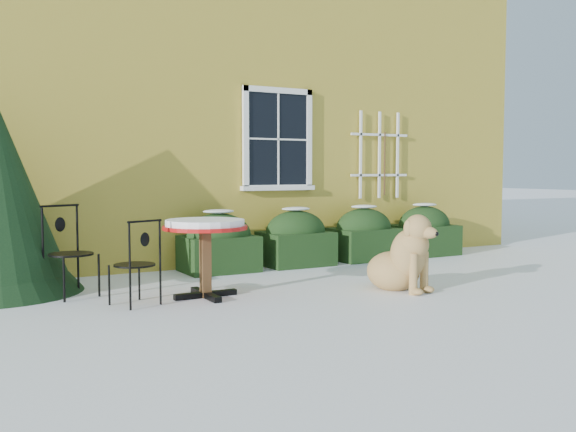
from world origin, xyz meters
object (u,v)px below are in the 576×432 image
patio_chair_far (69,251)px  bistro_table (205,233)px  patio_chair_near (137,263)px  dog (403,259)px

patio_chair_far → bistro_table: bearing=-51.4°
patio_chair_near → dog: size_ratio=0.86×
patio_chair_near → dog: (3.09, -0.74, -0.08)m
patio_chair_far → dog: (3.65, -1.63, -0.15)m
dog → patio_chair_far: bearing=141.4°
bistro_table → patio_chair_far: patio_chair_far is taller
patio_chair_far → dog: patio_chair_far is taller
patio_chair_far → patio_chair_near: bearing=-78.2°
patio_chair_near → patio_chair_far: bearing=-77.6°
bistro_table → patio_chair_far: bearing=148.8°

